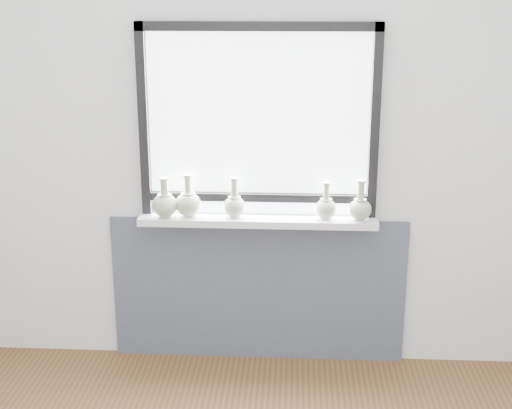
# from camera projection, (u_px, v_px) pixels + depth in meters

# --- Properties ---
(back_wall) EXTENTS (3.60, 0.02, 2.60)m
(back_wall) POSITION_uv_depth(u_px,v_px,m) (259.00, 142.00, 3.93)
(back_wall) COLOR silver
(back_wall) RESTS_ON ground
(apron_panel) EXTENTS (1.70, 0.03, 0.86)m
(apron_panel) POSITION_uv_depth(u_px,v_px,m) (258.00, 290.00, 4.15)
(apron_panel) COLOR #434B5A
(apron_panel) RESTS_ON ground
(windowsill) EXTENTS (1.32, 0.18, 0.04)m
(windowsill) POSITION_uv_depth(u_px,v_px,m) (258.00, 220.00, 3.95)
(windowsill) COLOR silver
(windowsill) RESTS_ON apron_panel
(window) EXTENTS (1.30, 0.06, 1.05)m
(window) POSITION_uv_depth(u_px,v_px,m) (258.00, 118.00, 3.85)
(window) COLOR black
(window) RESTS_ON windowsill
(vase_a) EXTENTS (0.14, 0.14, 0.22)m
(vase_a) POSITION_uv_depth(u_px,v_px,m) (165.00, 204.00, 3.93)
(vase_a) COLOR #ACBE99
(vase_a) RESTS_ON windowsill
(vase_b) EXTENTS (0.15, 0.15, 0.24)m
(vase_b) POSITION_uv_depth(u_px,v_px,m) (188.00, 203.00, 3.94)
(vase_b) COLOR #ACBE99
(vase_b) RESTS_ON windowsill
(vase_c) EXTENTS (0.13, 0.13, 0.22)m
(vase_c) POSITION_uv_depth(u_px,v_px,m) (234.00, 205.00, 3.93)
(vase_c) COLOR #ACBE99
(vase_c) RESTS_ON windowsill
(vase_d) EXTENTS (0.12, 0.12, 0.21)m
(vase_d) POSITION_uv_depth(u_px,v_px,m) (326.00, 207.00, 3.90)
(vase_d) COLOR #ACBE99
(vase_d) RESTS_ON windowsill
(vase_e) EXTENTS (0.13, 0.13, 0.22)m
(vase_e) POSITION_uv_depth(u_px,v_px,m) (360.00, 207.00, 3.88)
(vase_e) COLOR #ACBE99
(vase_e) RESTS_ON windowsill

